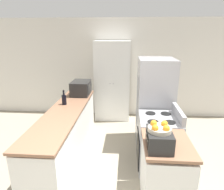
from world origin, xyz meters
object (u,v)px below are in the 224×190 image
pantry_cabinet (112,81)px  microwave (81,88)px  refrigerator (154,103)px  toaster_oven (159,139)px  stove (158,142)px  fruit_bowl (160,128)px  wine_bottle (64,99)px

pantry_cabinet → microwave: (-0.64, -0.83, 0.03)m
pantry_cabinet → refrigerator: pantry_cabinet is taller
pantry_cabinet → refrigerator: size_ratio=1.16×
microwave → toaster_oven: (1.40, -2.09, -0.04)m
stove → fruit_bowl: bearing=-99.8°
pantry_cabinet → wine_bottle: size_ratio=7.12×
stove → refrigerator: (0.02, 0.79, 0.42)m
refrigerator → wine_bottle: refrigerator is taller
pantry_cabinet → refrigerator: bearing=-53.1°
pantry_cabinet → wine_bottle: (-0.81, -1.51, -0.02)m
wine_bottle → fruit_bowl: (1.57, -1.41, 0.15)m
stove → fruit_bowl: size_ratio=3.86×
wine_bottle → toaster_oven: wine_bottle is taller
refrigerator → fruit_bowl: refrigerator is taller
pantry_cabinet → refrigerator: (0.93, -1.24, -0.14)m
refrigerator → microwave: 1.63m
stove → toaster_oven: (-0.15, -0.89, 0.55)m
microwave → toaster_oven: size_ratio=1.34×
wine_bottle → fruit_bowl: fruit_bowl is taller
microwave → toaster_oven: bearing=-56.2°
stove → refrigerator: bearing=88.9°
fruit_bowl → stove: bearing=80.2°
pantry_cabinet → microwave: 1.05m
microwave → fruit_bowl: bearing=-56.3°
fruit_bowl → refrigerator: bearing=84.3°
pantry_cabinet → microwave: pantry_cabinet is taller
microwave → wine_bottle: microwave is taller
fruit_bowl → pantry_cabinet: bearing=104.6°
microwave → fruit_bowl: 2.52m
wine_bottle → toaster_oven: size_ratio=0.73×
stove → toaster_oven: 1.06m
microwave → toaster_oven: 2.52m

